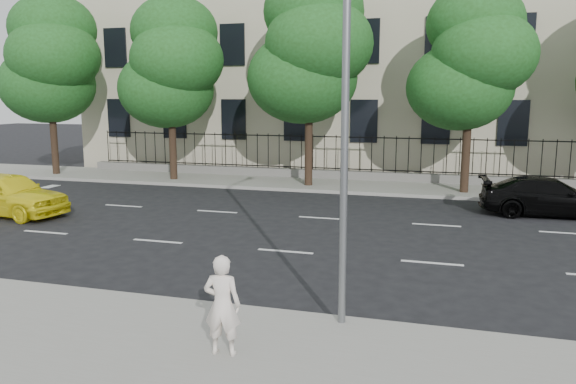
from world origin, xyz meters
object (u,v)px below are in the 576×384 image
yellow_taxi (8,194)px  black_sedan (549,197)px  street_light (351,50)px  woman_near (222,305)px

yellow_taxi → black_sedan: yellow_taxi is taller
yellow_taxi → black_sedan: bearing=-66.8°
black_sedan → yellow_taxi: bearing=102.5°
street_light → yellow_taxi: 15.46m
yellow_taxi → woman_near: 14.59m
black_sedan → woman_near: 15.50m
street_light → woman_near: bearing=-124.6°
black_sedan → woman_near: woman_near is taller
street_light → woman_near: (-1.63, -2.36, -4.16)m
woman_near → street_light: bearing=-130.7°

